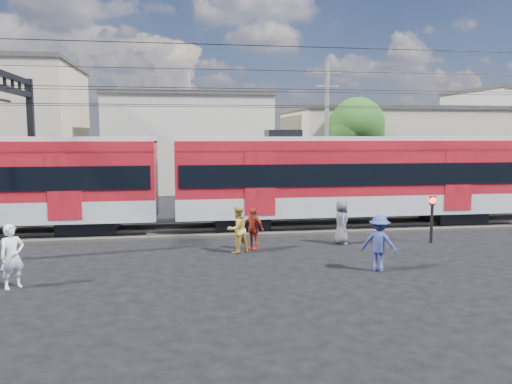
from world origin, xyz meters
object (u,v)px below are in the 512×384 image
(pedestrian_c, at_px, (379,243))
(crossing_signal, at_px, (432,211))
(pedestrian_a, at_px, (12,256))
(commuter_train, at_px, (355,175))

(pedestrian_c, distance_m, crossing_signal, 5.15)
(pedestrian_a, height_order, crossing_signal, crossing_signal)
(commuter_train, distance_m, pedestrian_a, 14.80)
(commuter_train, bearing_deg, pedestrian_c, -104.08)
(commuter_train, xyz_separation_m, pedestrian_a, (-12.65, -7.54, -1.50))
(commuter_train, relative_size, crossing_signal, 27.02)
(commuter_train, height_order, crossing_signal, commuter_train)
(crossing_signal, bearing_deg, commuter_train, 115.26)
(commuter_train, height_order, pedestrian_c, commuter_train)
(pedestrian_c, height_order, crossing_signal, crossing_signal)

